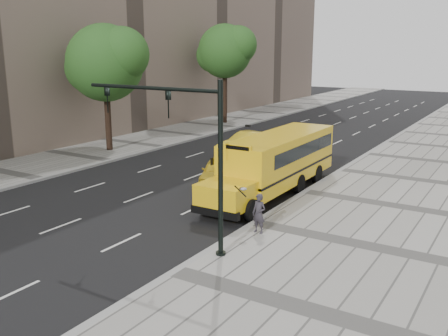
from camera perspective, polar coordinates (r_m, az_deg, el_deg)
The scene contains 12 objects.
ground at distance 29.11m, azimuth -1.71°, elevation -1.21°, with size 140.00×140.00×0.00m, color black.
sidewalk_museum at distance 24.84m, azimuth 22.15°, elevation -4.68°, with size 12.00×140.00×0.15m, color #999690.
sidewalk_far at distance 36.18m, azimuth -16.41°, elevation 1.30°, with size 6.00×140.00×0.15m, color #999690.
curb_museum at distance 26.37m, azimuth 9.24°, elevation -2.79°, with size 0.30×140.00×0.15m, color gray.
curb_far at distance 34.04m, azimuth -13.02°, elevation 0.76°, with size 0.30×140.00×0.15m, color gray.
tree_b at distance 36.81m, azimuth -13.34°, elevation 11.68°, with size 6.13×5.45×9.11m.
tree_c at distance 49.54m, azimuth 0.19°, elevation 13.26°, with size 5.85×5.20×9.70m.
school_bus at distance 26.29m, azimuth 6.13°, elevation 1.06°, with size 2.96×11.56×3.19m.
taxi_near at distance 28.09m, azimuth -0.74°, elevation -0.31°, with size 1.61×4.00×1.36m, color gold.
taxi_far at distance 35.36m, azimuth 2.72°, elevation 2.79°, with size 1.72×4.92×1.62m, color gold.
pedestrian at distance 20.12m, azimuth 4.02°, elevation -5.21°, with size 0.59×0.39×1.62m, color #302C33.
traffic_signal at distance 17.91m, azimuth -4.22°, elevation 2.80°, with size 6.18×0.36×6.40m.
Camera 1 is at (15.55, -23.45, 7.44)m, focal length 40.00 mm.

